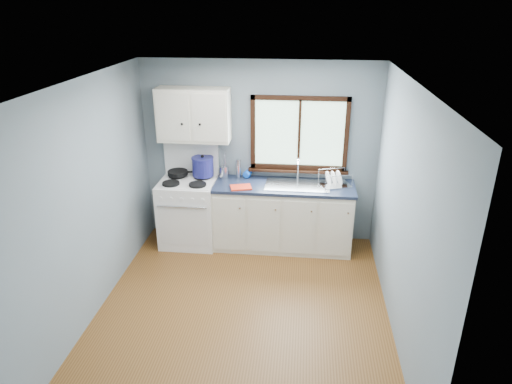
# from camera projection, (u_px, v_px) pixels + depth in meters

# --- Properties ---
(floor) EXTENTS (3.20, 3.60, 0.02)m
(floor) POSITION_uv_depth(u_px,v_px,m) (243.00, 310.00, 5.09)
(floor) COLOR brown
(floor) RESTS_ON ground
(ceiling) EXTENTS (3.20, 3.60, 0.02)m
(ceiling) POSITION_uv_depth(u_px,v_px,m) (240.00, 82.00, 4.11)
(ceiling) COLOR white
(ceiling) RESTS_ON wall_back
(wall_back) EXTENTS (3.20, 0.02, 2.50)m
(wall_back) POSITION_uv_depth(u_px,v_px,m) (260.00, 153.00, 6.26)
(wall_back) COLOR slate
(wall_back) RESTS_ON ground
(wall_front) EXTENTS (3.20, 0.02, 2.50)m
(wall_front) POSITION_uv_depth(u_px,v_px,m) (203.00, 325.00, 2.95)
(wall_front) COLOR slate
(wall_front) RESTS_ON ground
(wall_left) EXTENTS (0.02, 3.60, 2.50)m
(wall_left) POSITION_uv_depth(u_px,v_px,m) (89.00, 201.00, 4.76)
(wall_left) COLOR slate
(wall_left) RESTS_ON ground
(wall_right) EXTENTS (0.02, 3.60, 2.50)m
(wall_right) POSITION_uv_depth(u_px,v_px,m) (405.00, 216.00, 4.44)
(wall_right) COLOR slate
(wall_right) RESTS_ON ground
(gas_range) EXTENTS (0.76, 0.69, 1.36)m
(gas_range) POSITION_uv_depth(u_px,v_px,m) (189.00, 210.00, 6.34)
(gas_range) COLOR white
(gas_range) RESTS_ON floor
(base_cabinets) EXTENTS (1.85, 0.60, 0.88)m
(base_cabinets) POSITION_uv_depth(u_px,v_px,m) (283.00, 219.00, 6.26)
(base_cabinets) COLOR beige
(base_cabinets) RESTS_ON floor
(countertop) EXTENTS (1.89, 0.64, 0.04)m
(countertop) POSITION_uv_depth(u_px,v_px,m) (284.00, 186.00, 6.07)
(countertop) COLOR black
(countertop) RESTS_ON base_cabinets
(sink) EXTENTS (0.84, 0.46, 0.44)m
(sink) POSITION_uv_depth(u_px,v_px,m) (297.00, 190.00, 6.07)
(sink) COLOR silver
(sink) RESTS_ON countertop
(window) EXTENTS (1.36, 0.10, 1.03)m
(window) POSITION_uv_depth(u_px,v_px,m) (299.00, 139.00, 6.08)
(window) COLOR #9EC6A8
(window) RESTS_ON wall_back
(upper_cabinets) EXTENTS (0.95, 0.35, 0.70)m
(upper_cabinets) POSITION_uv_depth(u_px,v_px,m) (194.00, 115.00, 5.96)
(upper_cabinets) COLOR beige
(upper_cabinets) RESTS_ON wall_back
(skillet) EXTENTS (0.44, 0.35, 0.06)m
(skillet) POSITION_uv_depth(u_px,v_px,m) (178.00, 173.00, 6.29)
(skillet) COLOR black
(skillet) RESTS_ON gas_range
(stockpot) EXTENTS (0.31, 0.31, 0.30)m
(stockpot) POSITION_uv_depth(u_px,v_px,m) (203.00, 166.00, 6.23)
(stockpot) COLOR navy
(stockpot) RESTS_ON gas_range
(utensil_crock) EXTENTS (0.17, 0.17, 0.42)m
(utensil_crock) POSITION_uv_depth(u_px,v_px,m) (224.00, 172.00, 6.27)
(utensil_crock) COLOR silver
(utensil_crock) RESTS_ON countertop
(thermos) EXTENTS (0.06, 0.06, 0.27)m
(thermos) POSITION_uv_depth(u_px,v_px,m) (238.00, 169.00, 6.24)
(thermos) COLOR silver
(thermos) RESTS_ON countertop
(soap_bottle) EXTENTS (0.12, 0.12, 0.27)m
(soap_bottle) POSITION_uv_depth(u_px,v_px,m) (246.00, 170.00, 6.21)
(soap_bottle) COLOR blue
(soap_bottle) RESTS_ON countertop
(dish_towel) EXTENTS (0.31, 0.26, 0.02)m
(dish_towel) POSITION_uv_depth(u_px,v_px,m) (241.00, 187.00, 5.95)
(dish_towel) COLOR red
(dish_towel) RESTS_ON countertop
(dish_rack) EXTENTS (0.46, 0.40, 0.20)m
(dish_rack) POSITION_uv_depth(u_px,v_px,m) (334.00, 182.00, 6.03)
(dish_rack) COLOR silver
(dish_rack) RESTS_ON countertop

